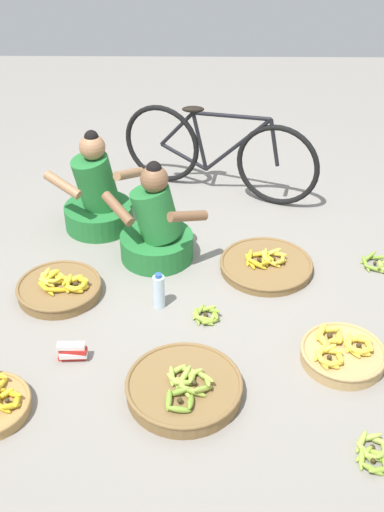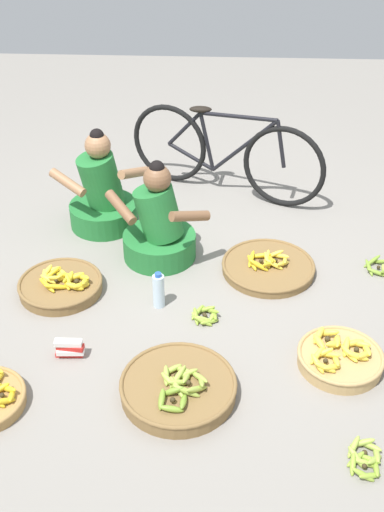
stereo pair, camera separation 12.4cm
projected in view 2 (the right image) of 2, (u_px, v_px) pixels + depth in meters
ground_plane at (193, 282)px, 4.34m from camera, size 10.00×10.00×0.00m
vendor_woman_front at (159, 228)px, 4.46m from camera, size 0.75×0.54×0.76m
vendor_woman_behind at (102, 196)px, 4.81m from camera, size 0.72×0.56×0.79m
bicycle_leaning at (224, 153)px, 5.18m from camera, size 1.59×0.70×0.73m
banana_basket_back_right at (268, 267)px, 4.42m from camera, size 0.65×0.65×0.14m
banana_basket_back_left at (340, 358)px, 3.64m from camera, size 0.50×0.50×0.16m
banana_basket_front_left at (178, 387)px, 3.46m from camera, size 0.64×0.64×0.17m
banana_basket_near_bicycle at (61, 285)px, 4.22m from camera, size 0.56×0.56×0.16m
loose_bananas_near_vendor at (365, 458)px, 3.10m from camera, size 0.21×0.26×0.08m
loose_bananas_front_center at (205, 315)px, 4.00m from camera, size 0.20×0.20×0.08m
water_bottle at (159, 291)px, 4.06m from camera, size 0.08×0.08×0.26m
packet_carton_stack at (70, 349)px, 3.70m from camera, size 0.17×0.07×0.12m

